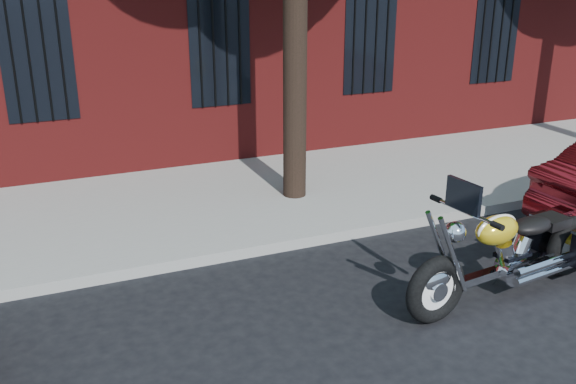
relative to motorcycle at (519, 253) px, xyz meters
name	(u,v)px	position (x,y,z in m)	size (l,w,h in m)	color
ground	(353,291)	(-1.71, 0.79, -0.53)	(120.00, 120.00, 0.00)	black
curb	(305,240)	(-1.71, 2.17, -0.45)	(40.00, 0.16, 0.15)	gray
sidewalk	(257,196)	(-1.71, 4.05, -0.45)	(40.00, 3.60, 0.15)	gray
motorcycle	(519,253)	(0.00, 0.00, 0.00)	(3.12, 1.11, 1.56)	black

